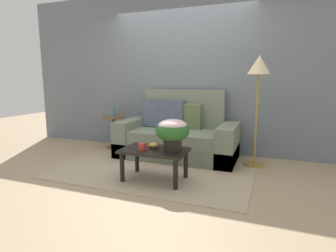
{
  "coord_description": "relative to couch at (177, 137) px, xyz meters",
  "views": [
    {
      "loc": [
        1.53,
        -3.55,
        1.29
      ],
      "look_at": [
        0.15,
        0.06,
        0.62
      ],
      "focal_mm": 29.03,
      "sensor_mm": 36.0,
      "label": 1
    }
  ],
  "objects": [
    {
      "name": "potted_plant",
      "position": [
        0.31,
        -1.12,
        0.32
      ],
      "size": [
        0.43,
        0.43,
        0.39
      ],
      "color": "black",
      "rests_on": "coffee_table"
    },
    {
      "name": "wall_back",
      "position": [
        -0.09,
        0.5,
        1.09
      ],
      "size": [
        6.4,
        0.12,
        2.85
      ],
      "primitive_type": "cube",
      "color": "slate",
      "rests_on": "ground"
    },
    {
      "name": "coffee_table",
      "position": [
        0.09,
        -1.16,
        0.01
      ],
      "size": [
        0.83,
        0.53,
        0.41
      ],
      "color": "black",
      "rests_on": "ground"
    },
    {
      "name": "area_rug",
      "position": [
        -0.09,
        -0.73,
        -0.33
      ],
      "size": [
        2.76,
        1.9,
        0.01
      ],
      "primitive_type": "cube",
      "color": "tan",
      "rests_on": "ground"
    },
    {
      "name": "floor_lamp",
      "position": [
        1.25,
        -0.08,
        1.02
      ],
      "size": [
        0.33,
        0.33,
        1.63
      ],
      "color": "olive",
      "rests_on": "ground"
    },
    {
      "name": "couch",
      "position": [
        0.0,
        0.0,
        0.0
      ],
      "size": [
        1.95,
        0.94,
        1.11
      ],
      "color": "#626B59",
      "rests_on": "ground"
    },
    {
      "name": "side_table",
      "position": [
        -1.3,
        0.08,
        0.09
      ],
      "size": [
        0.44,
        0.44,
        0.62
      ],
      "color": "brown",
      "rests_on": "ground"
    },
    {
      "name": "table_vase",
      "position": [
        -1.32,
        0.09,
        0.36
      ],
      "size": [
        0.12,
        0.12,
        0.2
      ],
      "color": "slate",
      "rests_on": "side_table"
    },
    {
      "name": "snack_bowl",
      "position": [
        0.05,
        -1.1,
        0.11
      ],
      "size": [
        0.14,
        0.14,
        0.07
      ],
      "color": "gold",
      "rests_on": "coffee_table"
    },
    {
      "name": "ground_plane",
      "position": [
        -0.09,
        -0.68,
        -0.34
      ],
      "size": [
        14.0,
        14.0,
        0.0
      ],
      "primitive_type": "plane",
      "color": "tan"
    },
    {
      "name": "coffee_mug",
      "position": [
        -0.04,
        -1.25,
        0.12
      ],
      "size": [
        0.14,
        0.1,
        0.09
      ],
      "color": "red",
      "rests_on": "coffee_table"
    }
  ]
}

